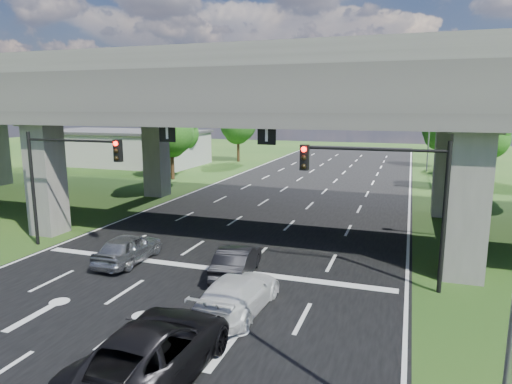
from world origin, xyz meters
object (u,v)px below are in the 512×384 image
Objects in this scene: car_white at (238,294)px; car_trailing at (153,351)px; car_silver at (128,248)px; car_dark at (237,261)px; streetlight_near at (502,192)px; signal_left at (64,169)px; signal_right at (387,186)px; streetlight_far at (432,125)px; streetlight_beyond at (426,119)px.

car_trailing is (-0.70, -4.55, 0.13)m from car_white.
car_dark is at bearing 178.79° from car_silver.
streetlight_near reaches higher than car_white.
signal_left is 12.18m from car_white.
car_dark is at bearing -171.11° from signal_right.
streetlight_near is at bearing -29.02° from signal_left.
streetlight_far is at bearing -124.43° from car_silver.
signal_right is 0.60× the size of streetlight_near.
streetlight_beyond is (2.27, 36.06, 1.66)m from signal_right.
streetlight_near reaches higher than signal_right.
streetlight_far is at bearing -118.78° from car_dark.
signal_left is 26.95m from streetlight_far.
streetlight_beyond is 2.13× the size of car_white.
streetlight_near is 1.00× the size of streetlight_beyond.
streetlight_far reaches higher than signal_right.
streetlight_beyond is at bearing 90.00° from streetlight_far.
streetlight_far is 1.00× the size of streetlight_beyond.
streetlight_beyond is 1.72× the size of car_trailing.
streetlight_near is 2.13× the size of car_white.
streetlight_near reaches higher than car_silver.
car_silver is at bearing -23.14° from car_white.
streetlight_beyond is at bearing 86.39° from signal_right.
signal_left is 1.28× the size of car_white.
car_dark is (5.45, 0.00, -0.03)m from car_silver.
streetlight_far is 25.74m from car_white.
streetlight_beyond reaches higher than car_white.
streetlight_far and streetlight_beyond have the same top height.
signal_right reaches higher than car_white.
streetlight_beyond is at bearing 63.57° from signal_left.
car_trailing is at bearing 87.09° from car_dark.
signal_left is 1.03× the size of car_trailing.
signal_right reaches higher than car_silver.
signal_right is at bearing -96.47° from streetlight_far.
signal_left reaches higher than car_silver.
streetlight_near and streetlight_far have the same top height.
car_white is at bearing 140.57° from streetlight_near.
streetlight_near reaches higher than car_dark.
car_white is at bearing 153.16° from car_silver.
signal_right is at bearing -176.52° from car_silver.
streetlight_near is 1.00× the size of streetlight_far.
streetlight_far is (2.27, 20.06, 1.66)m from signal_right.
streetlight_beyond is 45.72m from car_trailing.
streetlight_far is at bearing 48.22° from signal_left.
streetlight_beyond is 2.46× the size of car_silver.
streetlight_near is (2.27, -9.94, 1.66)m from signal_right.
car_trailing is (-5.44, -8.73, -3.35)m from signal_right.
signal_left is 20.56m from streetlight_near.
car_dark is at bearing -5.59° from signal_left.
signal_left is at bearing 180.00° from signal_right.
signal_left is at bearing -12.82° from car_dark.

